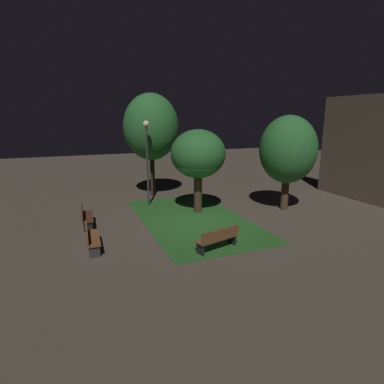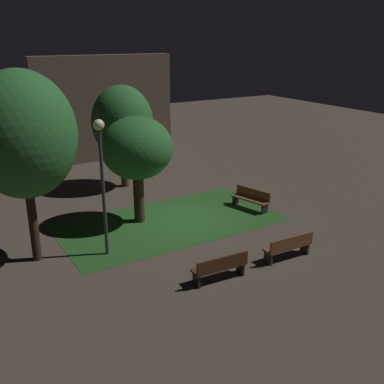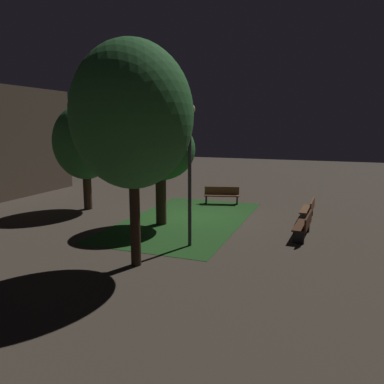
{
  "view_description": "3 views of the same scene",
  "coord_description": "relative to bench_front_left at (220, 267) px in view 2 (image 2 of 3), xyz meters",
  "views": [
    {
      "loc": [
        13.17,
        -5.51,
        4.95
      ],
      "look_at": [
        -0.64,
        0.07,
        1.34
      ],
      "focal_mm": 29.25,
      "sensor_mm": 36.0,
      "label": 1
    },
    {
      "loc": [
        -8.62,
        -15.15,
        7.27
      ],
      "look_at": [
        0.38,
        -0.24,
        1.22
      ],
      "focal_mm": 42.52,
      "sensor_mm": 36.0,
      "label": 2
    },
    {
      "loc": [
        -15.15,
        -5.69,
        4.06
      ],
      "look_at": [
        -0.82,
        -0.33,
        1.31
      ],
      "focal_mm": 34.94,
      "sensor_mm": 36.0,
      "label": 3
    }
  ],
  "objects": [
    {
      "name": "bench_lawn_edge",
      "position": [
        2.82,
        -0.0,
        0.0
      ],
      "size": [
        1.82,
        0.55,
        0.88
      ],
      "color": "brown",
      "rests_on": "ground"
    },
    {
      "name": "building_wall_backdrop",
      "position": [
        2.45,
        15.87,
        2.6
      ],
      "size": [
        8.5,
        0.8,
        6.17
      ],
      "primitive_type": "cube",
      "color": "brown",
      "rests_on": "ground"
    },
    {
      "name": "grass_lawn",
      "position": [
        0.87,
        4.96,
        -0.48
      ],
      "size": [
        8.89,
        4.86,
        0.01
      ],
      "primitive_type": "cube",
      "color": "#23511E",
      "rests_on": "ground"
    },
    {
      "name": "lamp_post_path_center",
      "position": [
        -2.34,
        3.56,
        2.72
      ],
      "size": [
        0.36,
        0.36,
        4.74
      ],
      "color": "#333338",
      "rests_on": "ground"
    },
    {
      "name": "tree_near_wall",
      "position": [
        -0.11,
        5.68,
        2.57
      ],
      "size": [
        2.82,
        2.82,
        4.33
      ],
      "color": "#38281C",
      "rests_on": "ground"
    },
    {
      "name": "tree_lawn_side",
      "position": [
        1.21,
        10.24,
        2.75
      ],
      "size": [
        2.98,
        2.98,
        5.03
      ],
      "color": "#423021",
      "rests_on": "ground"
    },
    {
      "name": "bench_front_left",
      "position": [
        0.0,
        0.0,
        0.0
      ],
      "size": [
        1.82,
        0.58,
        0.88
      ],
      "color": "#422314",
      "rests_on": "ground"
    },
    {
      "name": "bench_by_lamp",
      "position": [
        4.7,
        4.46,
        0.0
      ],
      "size": [
        0.92,
        1.86,
        0.88
      ],
      "color": "brown",
      "rests_on": "ground"
    },
    {
      "name": "ground_plane",
      "position": [
        1.41,
        4.9,
        -0.48
      ],
      "size": [
        60.0,
        60.0,
        0.0
      ],
      "primitive_type": "plane",
      "color": "#473D33"
    },
    {
      "name": "tree_tall_center",
      "position": [
        -4.54,
        4.41,
        3.82
      ],
      "size": [
        3.38,
        3.38,
        6.35
      ],
      "color": "#2D2116",
      "rests_on": "ground"
    }
  ]
}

